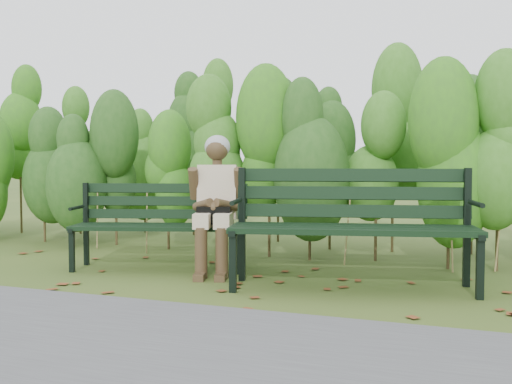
% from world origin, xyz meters
% --- Properties ---
extents(ground, '(80.00, 80.00, 0.00)m').
position_xyz_m(ground, '(0.00, 0.00, 0.00)').
color(ground, '#364F1B').
extents(footpath, '(60.00, 2.50, 0.01)m').
position_xyz_m(footpath, '(0.00, -2.20, 0.01)').
color(footpath, '#474749').
rests_on(footpath, ground).
extents(hedge_band, '(11.04, 1.67, 2.42)m').
position_xyz_m(hedge_band, '(0.00, 1.86, 1.26)').
color(hedge_band, '#47381E').
rests_on(hedge_band, ground).
extents(leaf_litter, '(6.00, 2.26, 0.01)m').
position_xyz_m(leaf_litter, '(0.03, -0.38, 0.00)').
color(leaf_litter, brown).
rests_on(leaf_litter, ground).
extents(bench_left, '(1.72, 0.98, 0.82)m').
position_xyz_m(bench_left, '(-0.96, 0.33, 0.48)').
color(bench_left, black).
rests_on(bench_left, ground).
extents(bench_right, '(2.04, 1.05, 0.98)m').
position_xyz_m(bench_right, '(0.93, 0.11, 0.57)').
color(bench_right, black).
rests_on(bench_right, ground).
extents(seated_woman, '(0.57, 0.82, 1.28)m').
position_xyz_m(seated_woman, '(-0.39, 0.32, 0.71)').
color(seated_woman, beige).
rests_on(seated_woman, ground).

